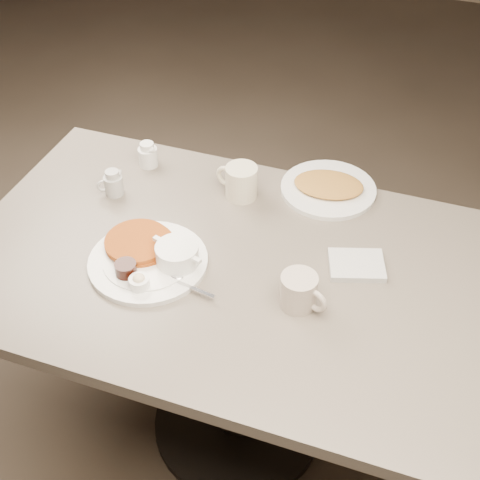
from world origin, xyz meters
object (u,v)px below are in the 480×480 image
(creamer_left, at_px, (113,183))
(creamer_right, at_px, (148,155))
(diner_table, at_px, (238,308))
(main_plate, at_px, (152,256))
(coffee_mug_near, at_px, (300,291))
(hash_plate, at_px, (328,188))
(coffee_mug_far, at_px, (240,182))

(creamer_left, bearing_deg, creamer_right, 79.16)
(creamer_right, bearing_deg, diner_table, -38.72)
(main_plate, xyz_separation_m, coffee_mug_near, (0.40, -0.01, 0.02))
(coffee_mug_near, xyz_separation_m, creamer_right, (-0.61, 0.42, -0.01))
(creamer_right, bearing_deg, hash_plate, 5.60)
(diner_table, bearing_deg, creamer_left, 159.68)
(hash_plate, bearing_deg, diner_table, -110.91)
(diner_table, distance_m, creamer_right, 0.57)
(creamer_right, height_order, hash_plate, creamer_right)
(coffee_mug_near, relative_size, creamer_left, 1.75)
(creamer_right, bearing_deg, coffee_mug_far, -8.93)
(coffee_mug_far, height_order, hash_plate, coffee_mug_far)
(diner_table, bearing_deg, coffee_mug_far, 108.08)
(coffee_mug_far, bearing_deg, coffee_mug_near, -52.27)
(creamer_left, relative_size, hash_plate, 0.25)
(coffee_mug_far, bearing_deg, creamer_left, -161.84)
(main_plate, relative_size, creamer_right, 5.15)
(hash_plate, bearing_deg, coffee_mug_far, -156.22)
(creamer_left, bearing_deg, main_plate, -44.94)
(coffee_mug_near, distance_m, creamer_left, 0.69)
(creamer_left, xyz_separation_m, hash_plate, (0.60, 0.22, -0.02))
(diner_table, relative_size, creamer_right, 18.75)
(diner_table, bearing_deg, creamer_right, 141.28)
(hash_plate, bearing_deg, creamer_left, -159.52)
(coffee_mug_near, height_order, creamer_right, coffee_mug_near)
(diner_table, distance_m, coffee_mug_near, 0.30)
(creamer_left, height_order, creamer_right, same)
(coffee_mug_far, relative_size, creamer_left, 1.79)
(coffee_mug_near, xyz_separation_m, coffee_mug_far, (-0.28, 0.37, 0.00))
(coffee_mug_near, bearing_deg, hash_plate, 95.02)
(coffee_mug_near, relative_size, coffee_mug_far, 0.98)
(diner_table, xyz_separation_m, hash_plate, (0.15, 0.39, 0.18))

